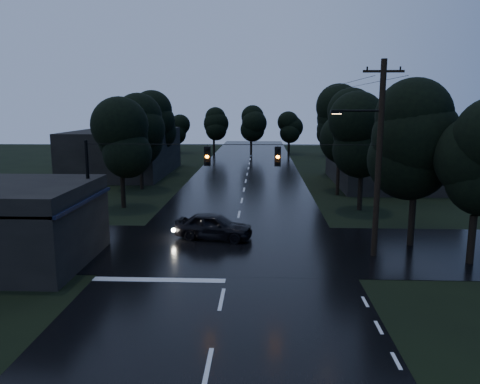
{
  "coord_description": "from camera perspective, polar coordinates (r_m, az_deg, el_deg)",
  "views": [
    {
      "loc": [
        1.54,
        -12.78,
        7.77
      ],
      "look_at": [
        0.34,
        13.94,
        2.79
      ],
      "focal_mm": 35.0,
      "sensor_mm": 36.0,
      "label": 1
    }
  ],
  "objects": [
    {
      "name": "tree_left_b",
      "position": [
        44.26,
        -12.13,
        7.52
      ],
      "size": [
        4.2,
        4.2,
        8.85
      ],
      "color": "black",
      "rests_on": "ground"
    },
    {
      "name": "tree_right_b",
      "position": [
        43.57,
        13.35,
        7.92
      ],
      "size": [
        4.48,
        4.48,
        9.44
      ],
      "color": "black",
      "rests_on": "ground"
    },
    {
      "name": "utility_pole_main",
      "position": [
        24.63,
        16.38,
        4.26
      ],
      "size": [
        3.5,
        0.3,
        10.0
      ],
      "color": "black",
      "rests_on": "ground"
    },
    {
      "name": "tree_corner_near",
      "position": [
        27.19,
        20.8,
        6.11
      ],
      "size": [
        4.48,
        4.48,
        9.44
      ],
      "color": "black",
      "rests_on": "ground"
    },
    {
      "name": "anchor_pole_left",
      "position": [
        25.89,
        -17.93,
        -0.6
      ],
      "size": [
        0.18,
        0.18,
        6.0
      ],
      "primitive_type": "cylinder",
      "color": "black",
      "rests_on": "ground"
    },
    {
      "name": "building_far_right",
      "position": [
        48.73,
        17.39,
        3.49
      ],
      "size": [
        10.0,
        14.0,
        4.4
      ],
      "primitive_type": "cube",
      "color": "black",
      "rests_on": "ground"
    },
    {
      "name": "cross_street",
      "position": [
        26.02,
        -0.96,
        -6.84
      ],
      "size": [
        60.0,
        9.0,
        0.02
      ],
      "primitive_type": "cube",
      "color": "black",
      "rests_on": "ground"
    },
    {
      "name": "car",
      "position": [
        27.6,
        -3.22,
        -4.16
      ],
      "size": [
        4.82,
        2.66,
        1.55
      ],
      "primitive_type": "imported",
      "rotation": [
        0.0,
        0.0,
        1.38
      ],
      "color": "black",
      "rests_on": "ground"
    },
    {
      "name": "tree_right_c",
      "position": [
        53.51,
        12.02,
        8.81
      ],
      "size": [
        4.76,
        4.76,
        10.03
      ],
      "color": "black",
      "rests_on": "ground"
    },
    {
      "name": "main_road",
      "position": [
        43.51,
        0.49,
        0.25
      ],
      "size": [
        12.0,
        120.0,
        0.02
      ],
      "primitive_type": "cube",
      "color": "black",
      "rests_on": "ground"
    },
    {
      "name": "building_far_left",
      "position": [
        55.28,
        -13.83,
        4.76
      ],
      "size": [
        10.0,
        16.0,
        5.0
      ],
      "primitive_type": "cube",
      "color": "black",
      "rests_on": "ground"
    },
    {
      "name": "tree_right_a",
      "position": [
        35.64,
        14.74,
        6.73
      ],
      "size": [
        4.2,
        4.2,
        8.85
      ],
      "color": "black",
      "rests_on": "ground"
    },
    {
      "name": "tree_left_c",
      "position": [
        54.1,
        -10.09,
        8.5
      ],
      "size": [
        4.48,
        4.48,
        9.44
      ],
      "color": "black",
      "rests_on": "ground"
    },
    {
      "name": "ground",
      "position": [
        15.04,
        -3.94,
        -20.6
      ],
      "size": [
        160.0,
        160.0,
        0.0
      ],
      "primitive_type": "plane",
      "color": "black",
      "rests_on": "ground"
    },
    {
      "name": "tree_corner_far",
      "position": [
        25.2,
        27.13,
        3.62
      ],
      "size": [
        3.92,
        3.92,
        8.26
      ],
      "color": "black",
      "rests_on": "ground"
    },
    {
      "name": "utility_pole_far",
      "position": [
        41.52,
        11.96,
        4.93
      ],
      "size": [
        2.0,
        0.3,
        7.5
      ],
      "color": "black",
      "rests_on": "ground"
    },
    {
      "name": "tree_left_a",
      "position": [
        36.43,
        -14.35,
        6.24
      ],
      "size": [
        3.92,
        3.92,
        8.26
      ],
      "color": "black",
      "rests_on": "ground"
    },
    {
      "name": "span_signals",
      "position": [
        23.93,
        0.19,
        4.48
      ],
      "size": [
        15.0,
        0.37,
        1.12
      ],
      "color": "black",
      "rests_on": "ground"
    }
  ]
}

